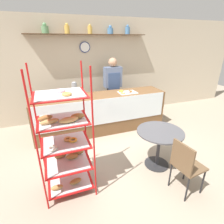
{
  "coord_description": "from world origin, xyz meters",
  "views": [
    {
      "loc": [
        -1.12,
        -2.62,
        2.15
      ],
      "look_at": [
        0.0,
        0.41,
        0.8
      ],
      "focal_mm": 28.0,
      "sensor_mm": 36.0,
      "label": 1
    }
  ],
  "objects_px": {
    "pastry_rack": "(66,142)",
    "coffee_carafe": "(75,90)",
    "cafe_chair": "(185,163)",
    "person_worker": "(113,87)",
    "cafe_table": "(159,139)",
    "donut_tray_counter": "(126,92)"
  },
  "relations": [
    {
      "from": "coffee_carafe",
      "to": "donut_tray_counter",
      "type": "bearing_deg",
      "value": -0.2
    },
    {
      "from": "coffee_carafe",
      "to": "pastry_rack",
      "type": "bearing_deg",
      "value": -104.25
    },
    {
      "from": "person_worker",
      "to": "donut_tray_counter",
      "type": "height_order",
      "value": "person_worker"
    },
    {
      "from": "person_worker",
      "to": "donut_tray_counter",
      "type": "bearing_deg",
      "value": -78.63
    },
    {
      "from": "cafe_table",
      "to": "cafe_chair",
      "type": "xyz_separation_m",
      "value": [
        -0.01,
        -0.65,
        -0.01
      ]
    },
    {
      "from": "pastry_rack",
      "to": "coffee_carafe",
      "type": "relative_size",
      "value": 5.02
    },
    {
      "from": "person_worker",
      "to": "cafe_chair",
      "type": "xyz_separation_m",
      "value": [
        0.05,
        -2.82,
        -0.41
      ]
    },
    {
      "from": "cafe_chair",
      "to": "pastry_rack",
      "type": "bearing_deg",
      "value": 61.09
    },
    {
      "from": "pastry_rack",
      "to": "cafe_chair",
      "type": "relative_size",
      "value": 2.18
    },
    {
      "from": "cafe_chair",
      "to": "person_worker",
      "type": "bearing_deg",
      "value": -5.46
    },
    {
      "from": "person_worker",
      "to": "cafe_table",
      "type": "distance_m",
      "value": 2.2
    },
    {
      "from": "pastry_rack",
      "to": "donut_tray_counter",
      "type": "bearing_deg",
      "value": 43.76
    },
    {
      "from": "pastry_rack",
      "to": "cafe_table",
      "type": "xyz_separation_m",
      "value": [
        1.57,
        0.01,
        -0.3
      ]
    },
    {
      "from": "cafe_table",
      "to": "coffee_carafe",
      "type": "xyz_separation_m",
      "value": [
        -1.17,
        1.56,
        0.59
      ]
    },
    {
      "from": "donut_tray_counter",
      "to": "person_worker",
      "type": "bearing_deg",
      "value": 101.37
    },
    {
      "from": "pastry_rack",
      "to": "donut_tray_counter",
      "type": "height_order",
      "value": "pastry_rack"
    },
    {
      "from": "person_worker",
      "to": "cafe_table",
      "type": "height_order",
      "value": "person_worker"
    },
    {
      "from": "cafe_table",
      "to": "coffee_carafe",
      "type": "bearing_deg",
      "value": 126.88
    },
    {
      "from": "cafe_chair",
      "to": "coffee_carafe",
      "type": "distance_m",
      "value": 2.56
    },
    {
      "from": "person_worker",
      "to": "cafe_table",
      "type": "bearing_deg",
      "value": -88.45
    },
    {
      "from": "person_worker",
      "to": "coffee_carafe",
      "type": "height_order",
      "value": "person_worker"
    },
    {
      "from": "coffee_carafe",
      "to": "donut_tray_counter",
      "type": "height_order",
      "value": "coffee_carafe"
    }
  ]
}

